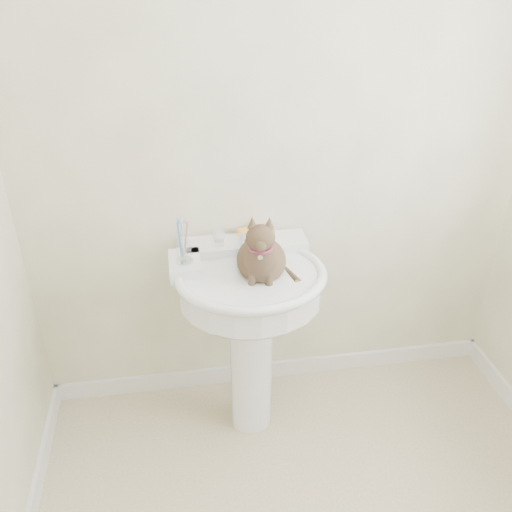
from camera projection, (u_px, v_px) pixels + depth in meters
name	position (u px, v px, depth m)	size (l,w,h in m)	color
wall_back	(280.00, 143.00, 2.21)	(2.20, 0.00, 2.50)	#EFE9C4
baseboard_back	(275.00, 369.00, 2.81)	(2.20, 0.02, 0.09)	white
pedestal_sink	(250.00, 303.00, 2.23)	(0.63, 0.61, 0.86)	white
faucet	(245.00, 237.00, 2.25)	(0.28, 0.12, 0.14)	silver
soap_bar	(249.00, 232.00, 2.34)	(0.09, 0.06, 0.03)	#FE9B3E
toothbrush_cup	(184.00, 251.00, 2.12)	(0.07, 0.07, 0.19)	silver
cat	(262.00, 257.00, 2.10)	(0.21, 0.27, 0.40)	brown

